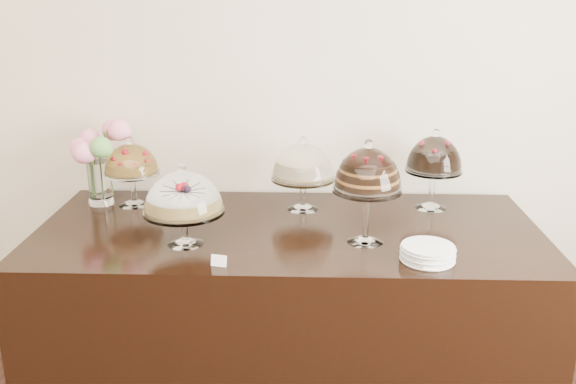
{
  "coord_description": "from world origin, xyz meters",
  "views": [
    {
      "loc": [
        0.24,
        -0.18,
        1.92
      ],
      "look_at": [
        0.14,
        2.4,
        1.08
      ],
      "focal_mm": 40.0,
      "sensor_mm": 36.0,
      "label": 1
    }
  ],
  "objects_px": {
    "cake_stand_cheesecake": "(303,165)",
    "flower_vase": "(99,153)",
    "cake_stand_fruit_tart": "(131,163)",
    "cake_stand_choco_layer": "(368,174)",
    "display_counter": "(288,318)",
    "plate_stack": "(428,253)",
    "cake_stand_dark_choco": "(434,157)",
    "cake_stand_sugar_sponge": "(183,196)"
  },
  "relations": [
    {
      "from": "cake_stand_sugar_sponge",
      "to": "cake_stand_fruit_tart",
      "type": "height_order",
      "value": "cake_stand_sugar_sponge"
    },
    {
      "from": "cake_stand_choco_layer",
      "to": "cake_stand_cheesecake",
      "type": "height_order",
      "value": "cake_stand_choco_layer"
    },
    {
      "from": "display_counter",
      "to": "cake_stand_sugar_sponge",
      "type": "xyz_separation_m",
      "value": [
        -0.42,
        -0.2,
        0.66
      ]
    },
    {
      "from": "cake_stand_cheesecake",
      "to": "cake_stand_dark_choco",
      "type": "height_order",
      "value": "cake_stand_dark_choco"
    },
    {
      "from": "cake_stand_cheesecake",
      "to": "plate_stack",
      "type": "relative_size",
      "value": 1.71
    },
    {
      "from": "cake_stand_cheesecake",
      "to": "cake_stand_dark_choco",
      "type": "distance_m",
      "value": 0.61
    },
    {
      "from": "cake_stand_fruit_tart",
      "to": "cake_stand_cheesecake",
      "type": "bearing_deg",
      "value": -2.34
    },
    {
      "from": "cake_stand_fruit_tart",
      "to": "cake_stand_choco_layer",
      "type": "bearing_deg",
      "value": -21.96
    },
    {
      "from": "flower_vase",
      "to": "plate_stack",
      "type": "bearing_deg",
      "value": -23.48
    },
    {
      "from": "cake_stand_dark_choco",
      "to": "flower_vase",
      "type": "relative_size",
      "value": 0.93
    },
    {
      "from": "display_counter",
      "to": "cake_stand_sugar_sponge",
      "type": "distance_m",
      "value": 0.8
    },
    {
      "from": "display_counter",
      "to": "cake_stand_fruit_tart",
      "type": "distance_m",
      "value": 1.04
    },
    {
      "from": "display_counter",
      "to": "cake_stand_fruit_tart",
      "type": "bearing_deg",
      "value": 159.65
    },
    {
      "from": "cake_stand_cheesecake",
      "to": "cake_stand_dark_choco",
      "type": "xyz_separation_m",
      "value": [
        0.61,
        0.04,
        0.03
      ]
    },
    {
      "from": "cake_stand_sugar_sponge",
      "to": "flower_vase",
      "type": "relative_size",
      "value": 0.82
    },
    {
      "from": "cake_stand_choco_layer",
      "to": "flower_vase",
      "type": "xyz_separation_m",
      "value": [
        -1.24,
        0.45,
        -0.04
      ]
    },
    {
      "from": "plate_stack",
      "to": "cake_stand_dark_choco",
      "type": "bearing_deg",
      "value": 78.85
    },
    {
      "from": "display_counter",
      "to": "cake_stand_fruit_tart",
      "type": "relative_size",
      "value": 6.52
    },
    {
      "from": "cake_stand_sugar_sponge",
      "to": "plate_stack",
      "type": "distance_m",
      "value": 0.99
    },
    {
      "from": "cake_stand_dark_choco",
      "to": "cake_stand_sugar_sponge",
      "type": "bearing_deg",
      "value": -155.87
    },
    {
      "from": "cake_stand_choco_layer",
      "to": "plate_stack",
      "type": "xyz_separation_m",
      "value": [
        0.23,
        -0.18,
        -0.26
      ]
    },
    {
      "from": "display_counter",
      "to": "flower_vase",
      "type": "bearing_deg",
      "value": 161.86
    },
    {
      "from": "cake_stand_choco_layer",
      "to": "cake_stand_dark_choco",
      "type": "distance_m",
      "value": 0.56
    },
    {
      "from": "cake_stand_choco_layer",
      "to": "cake_stand_fruit_tart",
      "type": "height_order",
      "value": "cake_stand_choco_layer"
    },
    {
      "from": "cake_stand_choco_layer",
      "to": "display_counter",
      "type": "bearing_deg",
      "value": 154.42
    },
    {
      "from": "plate_stack",
      "to": "cake_stand_sugar_sponge",
      "type": "bearing_deg",
      "value": 172.06
    },
    {
      "from": "cake_stand_sugar_sponge",
      "to": "cake_stand_dark_choco",
      "type": "relative_size",
      "value": 0.89
    },
    {
      "from": "cake_stand_choco_layer",
      "to": "cake_stand_cheesecake",
      "type": "relative_size",
      "value": 1.24
    },
    {
      "from": "cake_stand_sugar_sponge",
      "to": "cake_stand_choco_layer",
      "type": "xyz_separation_m",
      "value": [
        0.74,
        0.05,
        0.09
      ]
    },
    {
      "from": "cake_stand_dark_choco",
      "to": "flower_vase",
      "type": "xyz_separation_m",
      "value": [
        -1.59,
        0.01,
        0.0
      ]
    },
    {
      "from": "cake_stand_dark_choco",
      "to": "display_counter",
      "type": "bearing_deg",
      "value": -156.96
    },
    {
      "from": "display_counter",
      "to": "cake_stand_dark_choco",
      "type": "height_order",
      "value": "cake_stand_dark_choco"
    },
    {
      "from": "plate_stack",
      "to": "cake_stand_cheesecake",
      "type": "bearing_deg",
      "value": 129.97
    },
    {
      "from": "cake_stand_dark_choco",
      "to": "cake_stand_fruit_tart",
      "type": "distance_m",
      "value": 1.43
    },
    {
      "from": "cake_stand_sugar_sponge",
      "to": "cake_stand_fruit_tart",
      "type": "bearing_deg",
      "value": 125.31
    },
    {
      "from": "cake_stand_cheesecake",
      "to": "display_counter",
      "type": "bearing_deg",
      "value": -103.56
    },
    {
      "from": "cake_stand_fruit_tart",
      "to": "plate_stack",
      "type": "bearing_deg",
      "value": -25.28
    },
    {
      "from": "cake_stand_dark_choco",
      "to": "cake_stand_cheesecake",
      "type": "bearing_deg",
      "value": -176.46
    },
    {
      "from": "cake_stand_cheesecake",
      "to": "flower_vase",
      "type": "bearing_deg",
      "value": 176.95
    },
    {
      "from": "plate_stack",
      "to": "display_counter",
      "type": "bearing_deg",
      "value": 148.53
    },
    {
      "from": "cake_stand_sugar_sponge",
      "to": "cake_stand_fruit_tart",
      "type": "xyz_separation_m",
      "value": [
        -0.34,
        0.48,
        0.0
      ]
    },
    {
      "from": "display_counter",
      "to": "cake_stand_sugar_sponge",
      "type": "height_order",
      "value": "cake_stand_sugar_sponge"
    }
  ]
}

